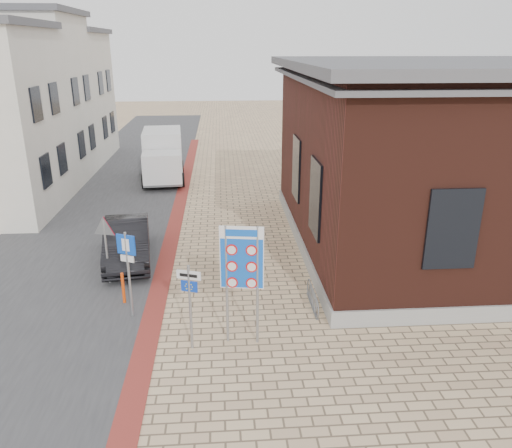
{
  "coord_description": "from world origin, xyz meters",
  "views": [
    {
      "loc": [
        0.04,
        -10.73,
        7.31
      ],
      "look_at": [
        1.06,
        3.41,
        2.2
      ],
      "focal_mm": 35.0,
      "sensor_mm": 36.0,
      "label": 1
    }
  ],
  "objects_px": {
    "border_sign": "(242,260)",
    "sedan": "(127,241)",
    "parking_sign": "(127,260)",
    "bollard": "(123,288)",
    "essen_sign": "(190,295)",
    "box_truck": "(163,155)"
  },
  "relations": [
    {
      "from": "border_sign",
      "to": "sedan",
      "type": "bearing_deg",
      "value": 133.65
    },
    {
      "from": "border_sign",
      "to": "parking_sign",
      "type": "bearing_deg",
      "value": 162.83
    },
    {
      "from": "sedan",
      "to": "bollard",
      "type": "relative_size",
      "value": 4.45
    },
    {
      "from": "border_sign",
      "to": "bollard",
      "type": "bearing_deg",
      "value": 155.08
    },
    {
      "from": "sedan",
      "to": "border_sign",
      "type": "relative_size",
      "value": 1.37
    },
    {
      "from": "essen_sign",
      "to": "border_sign",
      "type": "bearing_deg",
      "value": 27.61
    },
    {
      "from": "box_truck",
      "to": "sedan",
      "type": "bearing_deg",
      "value": -95.45
    },
    {
      "from": "parking_sign",
      "to": "essen_sign",
      "type": "bearing_deg",
      "value": -19.64
    },
    {
      "from": "box_truck",
      "to": "bollard",
      "type": "relative_size",
      "value": 5.46
    },
    {
      "from": "border_sign",
      "to": "parking_sign",
      "type": "xyz_separation_m",
      "value": [
        -3.07,
        1.5,
        -0.57
      ]
    },
    {
      "from": "essen_sign",
      "to": "bollard",
      "type": "bearing_deg",
      "value": 149.45
    },
    {
      "from": "parking_sign",
      "to": "bollard",
      "type": "bearing_deg",
      "value": 138.76
    },
    {
      "from": "parking_sign",
      "to": "sedan",
      "type": "bearing_deg",
      "value": 125.08
    },
    {
      "from": "sedan",
      "to": "border_sign",
      "type": "xyz_separation_m",
      "value": [
        3.86,
        -5.55,
        1.6
      ]
    },
    {
      "from": "box_truck",
      "to": "bollard",
      "type": "distance_m",
      "value": 14.59
    },
    {
      "from": "sedan",
      "to": "box_truck",
      "type": "distance_m",
      "value": 11.33
    },
    {
      "from": "border_sign",
      "to": "parking_sign",
      "type": "relative_size",
      "value": 1.25
    },
    {
      "from": "box_truck",
      "to": "essen_sign",
      "type": "distance_m",
      "value": 17.23
    },
    {
      "from": "sedan",
      "to": "parking_sign",
      "type": "xyz_separation_m",
      "value": [
        0.78,
        -4.05,
        1.03
      ]
    },
    {
      "from": "box_truck",
      "to": "parking_sign",
      "type": "distance_m",
      "value": 15.38
    },
    {
      "from": "sedan",
      "to": "essen_sign",
      "type": "bearing_deg",
      "value": -74.14
    },
    {
      "from": "parking_sign",
      "to": "bollard",
      "type": "height_order",
      "value": "parking_sign"
    }
  ]
}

